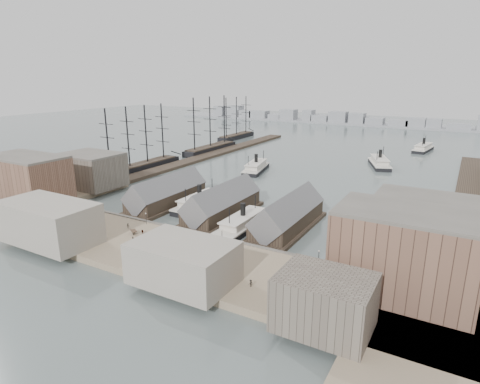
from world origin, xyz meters
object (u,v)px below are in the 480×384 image
Objects in this scene: ferry_docked_west at (200,202)px; horse_cart_right at (213,260)px; horse_cart_left at (71,212)px; tram at (353,287)px; horse_cart_center at (139,231)px.

ferry_docked_west is 52.87m from horse_cart_right.
ferry_docked_west reaches higher than horse_cart_left.
horse_cart_left is at bearing -132.83° from ferry_docked_west.
ferry_docked_west is at bearing 142.70° from tram.
tram is 101.56m from horse_cart_left.
horse_cart_center is at bearing 169.28° from tram.
tram is 2.10× the size of horse_cart_center.
horse_cart_left is at bearing 62.46° from horse_cart_right.
horse_cart_right is (65.07, -6.79, 0.01)m from horse_cart_left.
horse_cart_left reaches higher than horse_cart_center.
horse_cart_center is (-67.55, 2.79, -0.97)m from tram.
horse_cart_right is (33.28, -41.08, 0.51)m from ferry_docked_west.
horse_cart_left is 0.96× the size of horse_cart_center.
horse_cart_center is at bearing -56.60° from horse_cart_left.
horse_cart_right reaches higher than horse_cart_left.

